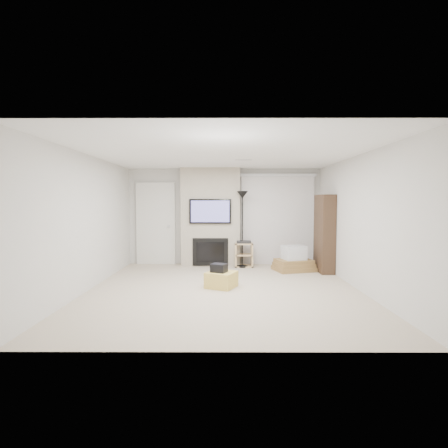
{
  "coord_description": "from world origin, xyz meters",
  "views": [
    {
      "loc": [
        0.03,
        -6.44,
        1.62
      ],
      "look_at": [
        0.0,
        1.2,
        1.15
      ],
      "focal_mm": 28.0,
      "sensor_mm": 36.0,
      "label": 1
    }
  ],
  "objects_px": {
    "floor_lamp": "(242,207)",
    "box_stack": "(294,261)",
    "av_stand": "(244,253)",
    "ottoman": "(221,280)",
    "bookshelf": "(324,233)"
  },
  "relations": [
    {
      "from": "ottoman",
      "to": "floor_lamp",
      "type": "bearing_deg",
      "value": 76.6
    },
    {
      "from": "floor_lamp",
      "to": "bookshelf",
      "type": "bearing_deg",
      "value": -17.14
    },
    {
      "from": "floor_lamp",
      "to": "av_stand",
      "type": "distance_m",
      "value": 1.16
    },
    {
      "from": "av_stand",
      "to": "box_stack",
      "type": "bearing_deg",
      "value": -24.51
    },
    {
      "from": "floor_lamp",
      "to": "ottoman",
      "type": "bearing_deg",
      "value": -103.4
    },
    {
      "from": "floor_lamp",
      "to": "bookshelf",
      "type": "relative_size",
      "value": 1.06
    },
    {
      "from": "floor_lamp",
      "to": "box_stack",
      "type": "xyz_separation_m",
      "value": [
        1.2,
        -0.46,
        -1.27
      ]
    },
    {
      "from": "ottoman",
      "to": "floor_lamp",
      "type": "height_order",
      "value": "floor_lamp"
    },
    {
      "from": "floor_lamp",
      "to": "box_stack",
      "type": "height_order",
      "value": "floor_lamp"
    },
    {
      "from": "floor_lamp",
      "to": "bookshelf",
      "type": "xyz_separation_m",
      "value": [
        1.89,
        -0.58,
        -0.6
      ]
    },
    {
      "from": "bookshelf",
      "to": "av_stand",
      "type": "bearing_deg",
      "value": 160.47
    },
    {
      "from": "ottoman",
      "to": "floor_lamp",
      "type": "relative_size",
      "value": 0.26
    },
    {
      "from": "ottoman",
      "to": "av_stand",
      "type": "height_order",
      "value": "av_stand"
    },
    {
      "from": "ottoman",
      "to": "bookshelf",
      "type": "bearing_deg",
      "value": 32.51
    },
    {
      "from": "ottoman",
      "to": "box_stack",
      "type": "relative_size",
      "value": 0.48
    }
  ]
}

